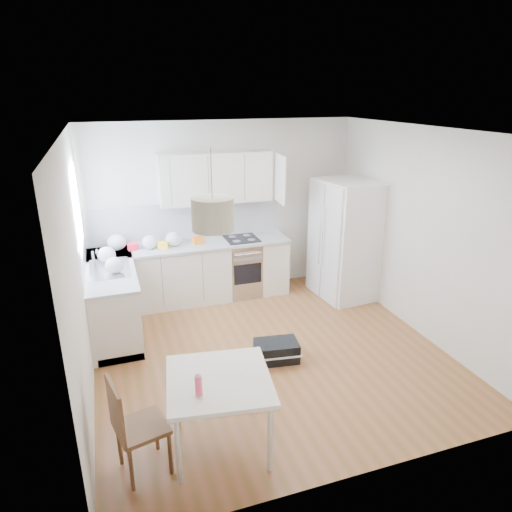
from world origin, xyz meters
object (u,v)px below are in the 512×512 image
Objects in this scene: refrigerator at (346,240)px; dining_chair at (142,425)px; dining_table at (219,386)px; gym_bag at (276,351)px.

dining_chair is (-3.39, -2.67, -0.46)m from refrigerator.
dining_chair reaches higher than dining_table.
refrigerator reaches higher than dining_chair.
dining_chair is at bearing -165.40° from dining_table.
dining_table is 0.72m from dining_chair.
dining_chair is at bearing -146.85° from refrigerator.
refrigerator is 3.76m from dining_table.
dining_table reaches higher than gym_bag.
refrigerator is at bearing 25.10° from dining_chair.
dining_table is at bearing -141.22° from refrigerator.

